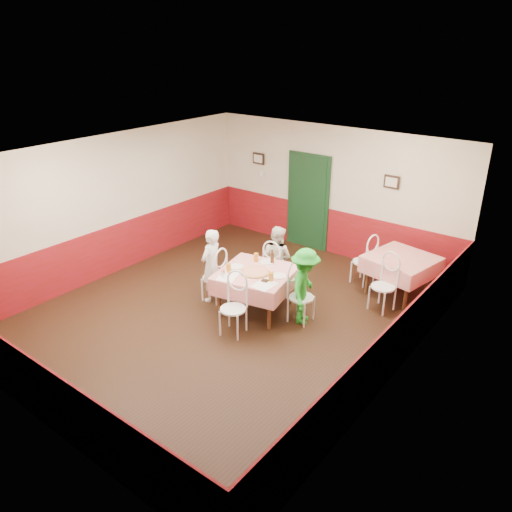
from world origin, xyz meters
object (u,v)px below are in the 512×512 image
Objects in this scene: second_table at (400,276)px; chair_second_b at (383,287)px; diner_far at (277,258)px; diner_right at (305,286)px; beer_bottle at (272,257)px; chair_far at (276,268)px; pizza at (255,272)px; main_table at (256,291)px; diner_left at (211,265)px; glass_c at (256,257)px; chair_left at (214,278)px; glass_b at (271,277)px; chair_second_a at (364,262)px; chair_right at (301,297)px; wallet at (265,281)px; glass_a at (229,268)px; chair_near at (233,309)px.

chair_second_b reaches higher than second_table.
diner_far is 1.27m from diner_right.
beer_bottle reaches higher than chair_second_b.
chair_far is 0.96m from pizza.
main_table is 0.40m from pizza.
main_table is at bearing 95.90° from diner_left.
beer_bottle is at bearing 21.19° from glass_c.
diner_far reaches higher than glass_c.
chair_left and chair_far have the same top height.
chair_second_a is at bearing 75.33° from glass_b.
chair_right reaches higher than wallet.
diner_right is at bearing 95.90° from diner_left.
diner_left is at bearing -138.39° from chair_second_b.
chair_second_a is (0.18, 1.95, 0.00)m from chair_right.
chair_left is 5.89× the size of glass_c.
diner_left reaches higher than pizza.
diner_right is at bearing -115.36° from chair_second_b.
glass_c is at bearing -158.81° from beer_bottle.
chair_left is at bearing 164.00° from glass_a.
glass_c is at bearing 79.02° from chair_right.
chair_right is 1.77m from diner_left.
chair_right is 1.34m from glass_a.
diner_right reaches higher than chair_near.
chair_near reaches higher than main_table.
chair_second_a is 1.06m from chair_second_b.
diner_left is at bearing -28.25° from chair_second_a.
glass_a reaches higher than chair_second_a.
diner_right is at bearing -80.83° from chair_right.
chair_left is 3.02m from chair_second_b.
chair_far is 0.66× the size of diner_left.
chair_right is 1.20m from chair_near.
second_table is 2.16m from chair_right.
chair_left is 0.66× the size of diner_left.
chair_far is 1.00× the size of chair_second_b.
second_table is 1.24× the size of chair_right.
wallet is at bearing 125.47° from chair_right.
beer_bottle is (-1.74, -0.93, 0.43)m from chair_second_b.
second_table is 3.26m from glass_a.
chair_second_b is 3.08m from diner_left.
chair_second_a is at bearing 61.23° from chair_near.
second_table is 2.47m from beer_bottle.
wallet reaches higher than main_table.
chair_second_b is at bearing 114.66° from diner_left.
glass_b is 0.11× the size of diner_left.
chair_left is 1.20m from chair_near.
chair_second_b is 0.67× the size of diner_right.
glass_b is (-1.34, -2.26, 0.46)m from second_table.
wallet is (0.52, -1.04, 0.32)m from chair_far.
chair_left is at bearing 80.13° from diner_right.
chair_right reaches higher than pizza.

